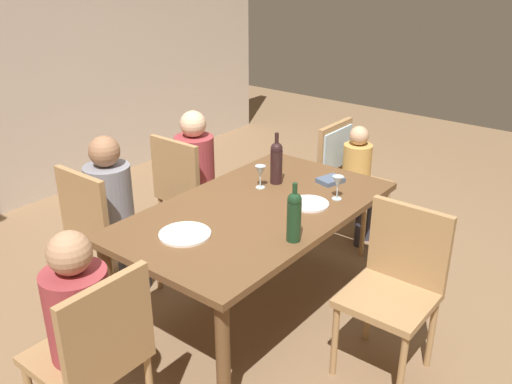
# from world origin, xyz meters

# --- Properties ---
(ground_plane) EXTENTS (10.00, 10.00, 0.00)m
(ground_plane) POSITION_xyz_m (0.00, 0.00, 0.00)
(ground_plane) COLOR #846647
(dining_table) EXTENTS (1.72, 0.99, 0.73)m
(dining_table) POSITION_xyz_m (0.00, 0.00, 0.65)
(dining_table) COLOR brown
(dining_table) RESTS_ON ground_plane
(chair_far_left) EXTENTS (0.44, 0.44, 0.92)m
(chair_far_left) POSITION_xyz_m (-0.47, 0.87, 0.53)
(chair_far_left) COLOR #A87F51
(chair_far_left) RESTS_ON ground_plane
(chair_left_end) EXTENTS (0.44, 0.44, 0.92)m
(chair_left_end) POSITION_xyz_m (-1.24, -0.09, 0.53)
(chair_left_end) COLOR #A87F51
(chair_left_end) RESTS_ON ground_plane
(chair_far_right) EXTENTS (0.44, 0.44, 0.92)m
(chair_far_right) POSITION_xyz_m (0.30, 0.87, 0.53)
(chair_far_right) COLOR #A87F51
(chair_far_right) RESTS_ON ground_plane
(chair_right_end) EXTENTS (0.44, 0.46, 0.92)m
(chair_right_end) POSITION_xyz_m (1.24, 0.12, 0.59)
(chair_right_end) COLOR #A87F51
(chair_right_end) RESTS_ON ground_plane
(chair_near) EXTENTS (0.44, 0.44, 0.92)m
(chair_near) POSITION_xyz_m (0.09, -0.87, 0.53)
(chair_near) COLOR #A87F51
(chair_near) RESTS_ON ground_plane
(person_woman_host) EXTENTS (0.33, 0.29, 1.10)m
(person_woman_host) POSITION_xyz_m (-0.36, 0.87, 0.64)
(person_woman_host) COLOR #33333D
(person_woman_host) RESTS_ON ground_plane
(person_man_bearded) EXTENTS (0.28, 0.33, 1.08)m
(person_man_bearded) POSITION_xyz_m (-1.24, 0.03, 0.63)
(person_man_bearded) COLOR #33333D
(person_man_bearded) RESTS_ON ground_plane
(person_man_guest) EXTENTS (0.33, 0.29, 1.09)m
(person_man_guest) POSITION_xyz_m (0.41, 0.87, 0.63)
(person_man_guest) COLOR #33333D
(person_man_guest) RESTS_ON ground_plane
(person_child_small) EXTENTS (0.22, 0.25, 0.94)m
(person_child_small) POSITION_xyz_m (1.24, -0.02, 0.56)
(person_child_small) COLOR #33333D
(person_child_small) RESTS_ON ground_plane
(wine_bottle_tall_green) EXTENTS (0.08, 0.08, 0.34)m
(wine_bottle_tall_green) POSITION_xyz_m (0.38, 0.13, 0.88)
(wine_bottle_tall_green) COLOR black
(wine_bottle_tall_green) RESTS_ON dining_table
(wine_bottle_dark_red) EXTENTS (0.08, 0.08, 0.32)m
(wine_bottle_dark_red) POSITION_xyz_m (-0.19, -0.40, 0.88)
(wine_bottle_dark_red) COLOR #19381E
(wine_bottle_dark_red) RESTS_ON dining_table
(wine_glass_near_left) EXTENTS (0.07, 0.07, 0.15)m
(wine_glass_near_left) POSITION_xyz_m (0.40, -0.31, 0.84)
(wine_glass_near_left) COLOR silver
(wine_glass_near_left) RESTS_ON dining_table
(wine_glass_centre) EXTENTS (0.07, 0.07, 0.15)m
(wine_glass_centre) POSITION_xyz_m (0.25, 0.16, 0.84)
(wine_glass_centre) COLOR silver
(wine_glass_centre) RESTS_ON dining_table
(dinner_plate_host) EXTENTS (0.24, 0.24, 0.01)m
(dinner_plate_host) POSITION_xyz_m (0.23, -0.23, 0.74)
(dinner_plate_host) COLOR white
(dinner_plate_host) RESTS_ON dining_table
(dinner_plate_guest_left) EXTENTS (0.28, 0.28, 0.01)m
(dinner_plate_guest_left) POSITION_xyz_m (-0.51, 0.08, 0.74)
(dinner_plate_guest_left) COLOR white
(dinner_plate_guest_left) RESTS_ON dining_table
(folded_napkin) EXTENTS (0.19, 0.16, 0.03)m
(folded_napkin) POSITION_xyz_m (0.60, -0.14, 0.75)
(folded_napkin) COLOR #4C5B75
(folded_napkin) RESTS_ON dining_table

